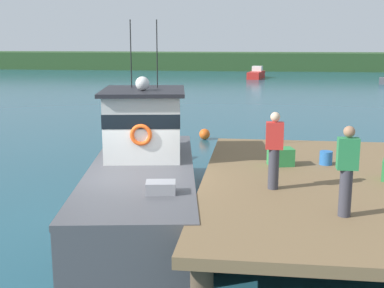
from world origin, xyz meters
The scene contains 11 objects.
ground_plane centered at (0.00, 0.00, 0.00)m, with size 200.00×200.00×0.00m, color #1E4C5B.
dock centered at (4.80, 0.00, 1.07)m, with size 6.00×9.00×1.20m.
main_fishing_boat centered at (0.11, 1.13, 1.01)m, with size 3.73×9.96×4.80m.
crate_stack_near_edge centered at (3.60, 1.22, 1.42)m, with size 0.60×0.44×0.44m, color #2D8442.
bait_bucket centered at (4.73, 1.44, 1.37)m, with size 0.32×0.32×0.34m, color #2866B2.
deckhand_by_the_boat centered at (4.56, -2.39, 2.06)m, with size 0.36×0.22×1.63m.
deckhand_further_back centered at (3.36, -0.85, 2.06)m, with size 0.36×0.22×1.63m.
moored_boat_mid_harbor centered at (2.95, 45.90, 0.45)m, with size 2.01×5.30×1.32m.
mooring_buoy_spare_mooring centered at (0.77, 10.30, 0.23)m, with size 0.47×0.47×0.47m, color #EA5B19.
mooring_buoy_inshore centered at (-0.98, 7.46, 0.24)m, with size 0.48×0.48×0.48m, color red.
far_shoreline centered at (0.00, 62.00, 1.20)m, with size 120.00×8.00×2.40m, color #284723.
Camera 1 is at (2.95, -11.24, 4.30)m, focal length 47.40 mm.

